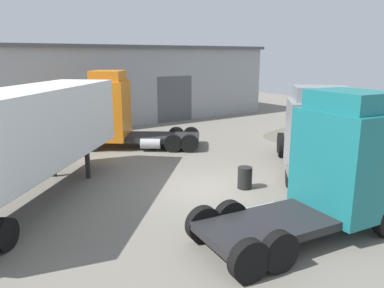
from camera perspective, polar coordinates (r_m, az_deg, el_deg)
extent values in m
plane|color=slate|center=(15.16, 2.37, -6.85)|extent=(60.00, 60.00, 0.00)
cube|color=#93999E|center=(31.10, -18.67, 8.33)|extent=(32.91, 8.91, 5.70)
cube|color=#474C51|center=(31.01, -19.09, 13.80)|extent=(33.41, 9.41, 0.25)
cube|color=#4C5156|center=(30.09, -2.64, 6.87)|extent=(3.20, 0.08, 3.60)
cube|color=gray|center=(16.13, 18.74, 1.06)|extent=(3.47, 3.46, 2.89)
cube|color=gray|center=(16.07, 19.09, 7.23)|extent=(2.68, 2.66, 0.60)
cube|color=black|center=(14.89, 19.65, 2.27)|extent=(1.58, 1.50, 1.04)
cube|color=#232326|center=(19.62, 16.87, -0.65)|extent=(4.37, 4.46, 0.24)
cylinder|color=#B2B2B7|center=(19.26, 20.02, -1.67)|extent=(1.16, 1.18, 0.56)
cylinder|color=black|center=(16.15, 22.56, -4.55)|extent=(0.97, 1.01, 1.10)
cylinder|color=black|center=(15.76, 14.76, -4.38)|extent=(0.97, 1.01, 1.10)
cylinder|color=black|center=(20.52, 19.62, -0.59)|extent=(0.97, 1.01, 1.10)
cylinder|color=black|center=(20.22, 13.49, -0.37)|extent=(0.97, 1.01, 1.10)
cylinder|color=black|center=(21.39, 19.19, -0.01)|extent=(0.97, 1.01, 1.10)
cylinder|color=black|center=(21.09, 13.31, 0.20)|extent=(0.97, 1.01, 1.10)
cube|color=silver|center=(14.28, -23.77, 2.12)|extent=(8.79, 9.19, 2.76)
cube|color=#232326|center=(14.62, -23.21, -3.66)|extent=(8.24, 8.68, 0.24)
cube|color=#232326|center=(17.60, -20.37, -2.90)|extent=(0.23, 0.23, 1.11)
cube|color=#232326|center=(16.90, -15.59, -3.20)|extent=(0.23, 0.23, 1.11)
cylinder|color=black|center=(11.73, -26.65, -12.21)|extent=(0.85, 0.88, 0.92)
cube|color=orange|center=(22.07, -12.95, 5.04)|extent=(3.42, 3.44, 3.31)
cube|color=orange|center=(21.83, -12.70, 10.07)|extent=(2.60, 2.69, 0.60)
cube|color=black|center=(22.32, -15.96, 6.67)|extent=(1.32, 1.73, 1.19)
cube|color=#232326|center=(21.73, -4.39, 1.09)|extent=(4.50, 4.08, 0.24)
cylinder|color=#B2B2B7|center=(20.88, -6.33, 0.06)|extent=(1.22, 1.11, 0.56)
cylinder|color=black|center=(21.50, -15.01, 0.21)|extent=(0.97, 0.83, 0.99)
cylinder|color=black|center=(23.56, -13.46, 1.43)|extent=(0.97, 0.83, 0.99)
cylinder|color=black|center=(20.62, -2.90, 0.10)|extent=(0.97, 0.83, 0.99)
cylinder|color=black|center=(22.76, -2.41, 1.38)|extent=(0.97, 0.83, 0.99)
cylinder|color=black|center=(20.56, -0.40, 0.07)|extent=(0.97, 0.83, 0.99)
cylinder|color=black|center=(22.70, -0.14, 1.36)|extent=(0.97, 0.83, 0.99)
cube|color=#197075|center=(12.32, 22.70, -2.45)|extent=(2.69, 2.78, 3.14)
cube|color=#197075|center=(11.83, 22.88, 6.06)|extent=(1.93, 2.29, 0.60)
cube|color=black|center=(13.09, 26.25, 0.91)|extent=(0.34, 2.09, 1.13)
cube|color=#232326|center=(10.77, 11.18, -12.14)|extent=(3.93, 2.44, 0.24)
cylinder|color=#B2B2B7|center=(11.89, 10.41, -10.46)|extent=(1.16, 0.69, 0.56)
cylinder|color=black|center=(13.91, 20.25, -7.27)|extent=(1.10, 0.43, 1.07)
cylinder|color=black|center=(11.37, 5.81, -11.17)|extent=(1.10, 0.43, 1.07)
cylinder|color=black|center=(9.82, 13.12, -15.71)|extent=(1.10, 0.43, 1.07)
cylinder|color=black|center=(10.95, 1.78, -12.13)|extent=(1.10, 0.43, 1.07)
cylinder|color=black|center=(9.32, 8.70, -17.20)|extent=(1.10, 0.43, 1.07)
cone|color=#565147|center=(25.19, 16.06, 2.09)|extent=(4.60, 4.60, 1.03)
cylinder|color=black|center=(15.24, 8.05, -5.11)|extent=(0.58, 0.58, 0.88)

